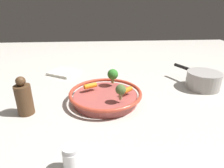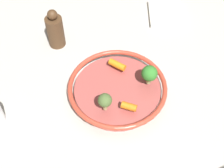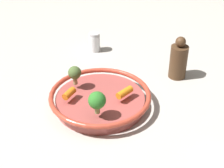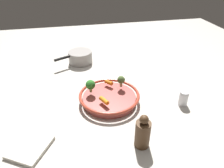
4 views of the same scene
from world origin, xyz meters
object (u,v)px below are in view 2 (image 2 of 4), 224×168
(baby_carrot_back, at_px, (129,106))
(broccoli_floret_mid, at_px, (149,74))
(serving_bowl, at_px, (117,90))
(baby_carrot_right, at_px, (117,65))
(broccoli_floret_large, at_px, (105,101))
(dish_towel, at_px, (166,14))
(pepper_mill, at_px, (55,30))

(baby_carrot_back, bearing_deg, broccoli_floret_mid, 116.86)
(serving_bowl, bearing_deg, baby_carrot_right, 149.63)
(broccoli_floret_mid, distance_m, broccoli_floret_large, 0.15)
(dish_towel, bearing_deg, baby_carrot_back, -49.40)
(serving_bowl, height_order, broccoli_floret_large, broccoli_floret_large)
(broccoli_floret_mid, relative_size, dish_towel, 0.44)
(serving_bowl, bearing_deg, baby_carrot_back, -9.69)
(dish_towel, bearing_deg, baby_carrot_right, -62.41)
(baby_carrot_back, bearing_deg, pepper_mill, -172.17)
(pepper_mill, bearing_deg, baby_carrot_right, 23.88)
(baby_carrot_back, xyz_separation_m, baby_carrot_right, (-0.14, 0.05, 0.00))
(baby_carrot_back, height_order, baby_carrot_right, same)
(baby_carrot_right, xyz_separation_m, broccoli_floret_large, (0.11, -0.10, 0.03))
(baby_carrot_back, bearing_deg, broccoli_floret_large, -120.61)
(broccoli_floret_mid, bearing_deg, serving_bowl, -113.35)
(dish_towel, bearing_deg, serving_bowl, -57.20)
(broccoli_floret_large, relative_size, pepper_mill, 0.40)
(serving_bowl, distance_m, pepper_mill, 0.29)
(pepper_mill, distance_m, dish_towel, 0.41)
(baby_carrot_back, distance_m, pepper_mill, 0.37)
(broccoli_floret_large, bearing_deg, broccoli_floret_mid, 96.09)
(pepper_mill, bearing_deg, broccoli_floret_mid, 24.65)
(baby_carrot_back, distance_m, baby_carrot_right, 0.15)
(serving_bowl, relative_size, dish_towel, 2.04)
(broccoli_floret_mid, relative_size, broccoli_floret_large, 1.09)
(broccoli_floret_mid, xyz_separation_m, pepper_mill, (-0.32, -0.15, -0.02))
(baby_carrot_back, bearing_deg, baby_carrot_right, 161.09)
(serving_bowl, distance_m, baby_carrot_right, 0.08)
(baby_carrot_back, height_order, dish_towel, baby_carrot_back)
(baby_carrot_back, bearing_deg, serving_bowl, 170.31)
(baby_carrot_back, height_order, broccoli_floret_large, broccoli_floret_large)
(dish_towel, bearing_deg, broccoli_floret_mid, -45.31)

